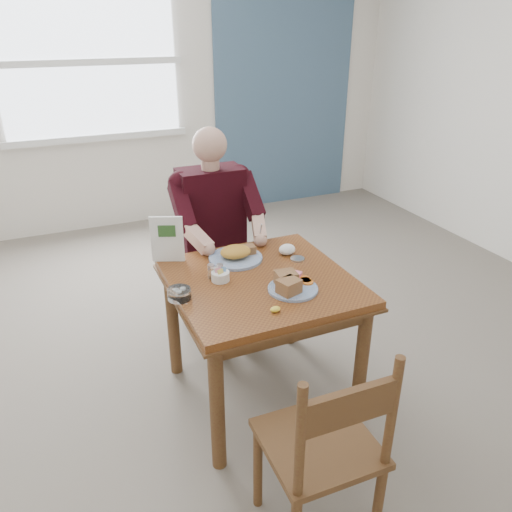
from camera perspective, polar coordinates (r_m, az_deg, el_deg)
name	(u,v)px	position (r m, az deg, el deg)	size (l,w,h in m)	color
floor	(260,392)	(2.99, 0.51, -15.33)	(6.00, 6.00, 0.00)	#736A5D
wall_back	(134,83)	(5.18, -13.75, 18.65)	(5.50, 5.50, 0.00)	silver
accent_panel	(285,76)	(5.67, 3.32, 19.82)	(1.60, 0.02, 2.80)	#405D78
lemon_wedge	(275,309)	(2.28, 2.23, -6.10)	(0.05, 0.03, 0.03)	yellow
napkin	(287,249)	(2.82, 3.57, 0.76)	(0.10, 0.08, 0.06)	white
metal_dish	(297,259)	(2.77, 4.75, -0.33)	(0.08, 0.08, 0.01)	silver
window	(88,62)	(5.08, -18.63, 20.25)	(1.72, 0.04, 1.42)	white
table	(261,297)	(2.62, 0.56, -4.72)	(0.92, 0.92, 0.75)	brown
chair_far	(213,263)	(3.36, -4.98, -0.77)	(0.42, 0.42, 0.95)	brown
chair_near	(324,449)	(2.05, 7.82, -21.04)	(0.43, 0.43, 0.95)	brown
diner	(215,221)	(3.14, -4.68, 4.00)	(0.53, 0.56, 1.39)	gray
near_plate	(290,285)	(2.45, 3.96, -3.27)	(0.29, 0.29, 0.08)	white
far_plate	(236,254)	(2.76, -2.25, 0.19)	(0.31, 0.31, 0.08)	white
caddy	(220,276)	(2.54, -4.10, -2.30)	(0.11, 0.11, 0.07)	white
shakers	(215,271)	(2.56, -4.66, -1.72)	(0.09, 0.06, 0.08)	white
creamer	(179,294)	(2.40, -8.76, -4.28)	(0.15, 0.15, 0.05)	white
menu	(167,239)	(2.74, -10.12, 1.93)	(0.17, 0.08, 0.26)	white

